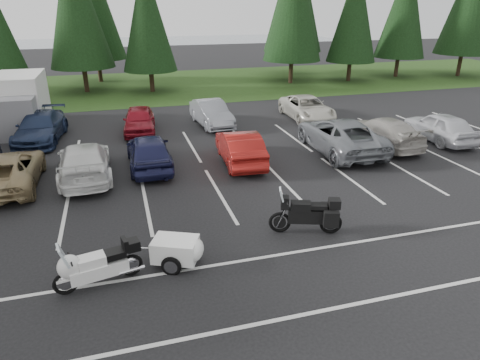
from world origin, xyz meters
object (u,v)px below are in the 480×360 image
box_truck (19,104)px  car_far_4 (307,108)px  car_far_3 (211,113)px  car_near_2 (7,170)px  car_near_4 (149,151)px  car_near_5 (240,147)px  car_near_7 (382,132)px  cargo_trailer (176,252)px  car_near_8 (440,127)px  car_far_1 (40,127)px  car_near_3 (84,161)px  adventure_motorcycle (306,211)px  car_near_6 (340,135)px  touring_motorcycle (98,261)px  car_far_2 (139,120)px

box_truck → car_far_4: 16.37m
car_far_4 → box_truck: bearing=173.7°
car_far_3 → car_near_2: bearing=-150.6°
car_near_4 → car_near_5: size_ratio=1.00×
car_near_7 → cargo_trailer: car_near_7 is taller
car_near_2 → car_near_8: bearing=-179.3°
car_near_4 → car_far_3: size_ratio=1.02×
car_near_5 → car_far_1: (-8.85, 5.88, -0.00)m
car_near_3 → car_near_5: size_ratio=1.13×
car_near_3 → car_near_7: (13.88, 0.37, -0.01)m
car_near_4 → adventure_motorcycle: adventure_motorcycle is taller
box_truck → car_near_6: size_ratio=0.99×
car_near_4 → car_far_4: (9.93, 5.80, -0.08)m
car_near_5 → car_far_3: (0.15, 6.39, -0.01)m
car_near_2 → car_near_4: (5.38, 0.55, 0.07)m
car_far_1 → car_near_5: bearing=-27.8°
car_near_6 → touring_motorcycle: 13.34m
car_far_2 → car_near_7: bearing=-21.7°
car_near_8 → car_near_6: bearing=2.0°
car_near_5 → car_far_1: car_near_5 is taller
car_near_8 → car_far_1: (-19.54, 5.59, -0.03)m
car_near_7 → box_truck: bearing=-28.6°
car_near_4 → car_far_1: bearing=-47.5°
car_far_3 → adventure_motorcycle: size_ratio=1.74×
car_near_7 → touring_motorcycle: (-13.25, -7.95, -0.03)m
car_far_1 → car_far_3: (9.00, 0.51, -0.00)m
car_near_4 → car_far_2: car_near_4 is taller
car_near_8 → car_far_2: car_near_8 is taller
car_near_8 → car_far_1: size_ratio=0.88×
car_near_2 → adventure_motorcycle: 11.47m
box_truck → car_near_2: bearing=-84.0°
car_near_4 → car_far_4: 11.51m
car_near_5 → car_near_6: bearing=-173.4°
box_truck → car_far_2: bearing=-20.9°
car_near_4 → car_far_4: car_near_4 is taller
car_near_5 → cargo_trailer: size_ratio=2.54×
box_truck → car_near_6: 17.26m
car_near_6 → car_far_2: 10.66m
car_far_2 → touring_motorcycle: (-1.93, -13.63, -0.01)m
car_far_1 → car_far_2: size_ratio=1.22×
car_near_6 → car_far_2: size_ratio=1.40×
car_near_7 → car_near_3: bearing=-2.5°
car_near_5 → car_near_6: car_near_6 is taller
adventure_motorcycle → car_far_4: bearing=84.3°
car_near_7 → car_near_6: bearing=0.2°
cargo_trailer → car_near_8: bearing=51.5°
car_near_6 → car_near_5: bearing=4.4°
car_near_4 → touring_motorcycle: 8.25m
car_near_8 → car_far_4: size_ratio=0.90×
car_near_2 → car_far_3: (9.42, 6.48, 0.03)m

